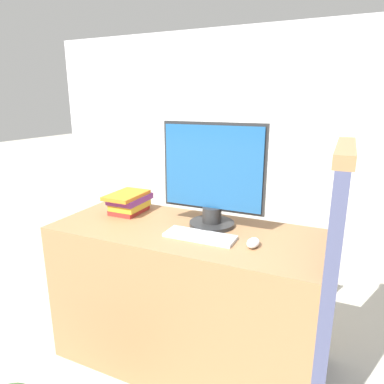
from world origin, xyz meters
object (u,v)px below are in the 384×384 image
monitor (213,177)px  mouse (253,243)px  keyboard (200,236)px  book_stack (129,202)px

monitor → mouse: bearing=-33.1°
monitor → keyboard: bearing=-87.6°
monitor → mouse: size_ratio=5.62×
book_stack → keyboard: bearing=-19.1°
keyboard → book_stack: (-0.51, 0.18, 0.05)m
monitor → book_stack: bearing=179.6°
keyboard → mouse: bearing=1.2°
monitor → keyboard: size_ratio=1.59×
monitor → keyboard: (0.01, -0.17, -0.25)m
keyboard → mouse: (0.25, 0.01, 0.01)m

